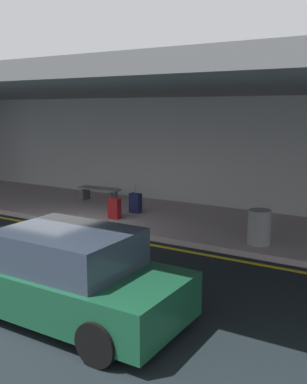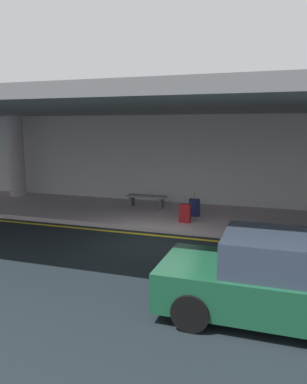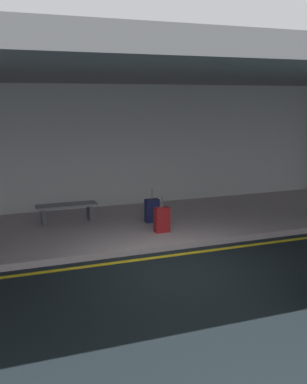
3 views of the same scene
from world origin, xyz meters
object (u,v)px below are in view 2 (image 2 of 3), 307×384
suitcase_upright_secondary (185,213)px  bench_metal (146,199)px  support_column_far_left (16,156)px  suitcase_upright_primary (194,208)px  car_dark_green (281,280)px

suitcase_upright_secondary → bench_metal: 2.69m
support_column_far_left → suitcase_upright_primary: (8.64, -1.42, -1.51)m
suitcase_upright_secondary → suitcase_upright_primary: bearing=61.7°
car_dark_green → support_column_far_left: bearing=144.6°
support_column_far_left → car_dark_green: size_ratio=0.89×
support_column_far_left → suitcase_upright_secondary: 8.99m
support_column_far_left → bench_metal: 6.73m
car_dark_green → bench_metal: size_ratio=2.56×
suitcase_upright_secondary → car_dark_green: bearing=-83.0°
car_dark_green → bench_metal: (-5.00, 7.23, -0.21)m
suitcase_upright_primary → car_dark_green: bearing=-82.8°
car_dark_green → suitcase_upright_secondary: size_ratio=4.56×
suitcase_upright_primary → bench_metal: suitcase_upright_primary is taller
suitcase_upright_secondary → bench_metal: suitcase_upright_secondary is taller
car_dark_green → bench_metal: car_dark_green is taller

